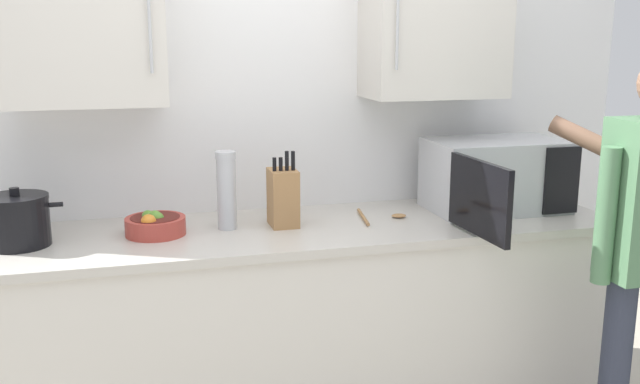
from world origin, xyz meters
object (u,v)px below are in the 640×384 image
microwave_oven (491,176)px  thermos_flask (227,190)px  knife_block (283,197)px  fruit_bowl (155,224)px  stock_pot (17,221)px  wooden_spoon (380,216)px

microwave_oven → thermos_flask: bearing=179.9°
knife_block → thermos_flask: bearing=177.6°
fruit_bowl → stock_pot: bearing=-177.7°
fruit_bowl → thermos_flask: bearing=3.3°
wooden_spoon → fruit_bowl: bearing=-179.6°
microwave_oven → stock_pot: size_ratio=2.39×
fruit_bowl → wooden_spoon: bearing=0.4°
microwave_oven → fruit_bowl: microwave_oven is taller
fruit_bowl → stock_pot: 0.50m
fruit_bowl → thermos_flask: (0.29, 0.02, 0.12)m
microwave_oven → wooden_spoon: (-0.52, -0.01, -0.15)m
fruit_bowl → thermos_flask: thermos_flask is taller
wooden_spoon → stock_pot: stock_pot is taller
knife_block → stock_pot: bearing=-178.5°
thermos_flask → wooden_spoon: thermos_flask is taller
wooden_spoon → knife_block: size_ratio=0.80×
knife_block → fruit_bowl: bearing=-179.2°
fruit_bowl → knife_block: size_ratio=0.75×
wooden_spoon → stock_pot: bearing=-178.9°
fruit_bowl → microwave_oven: bearing=0.5°
stock_pot → fruit_bowl: bearing=2.3°
knife_block → stock_pot: knife_block is taller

